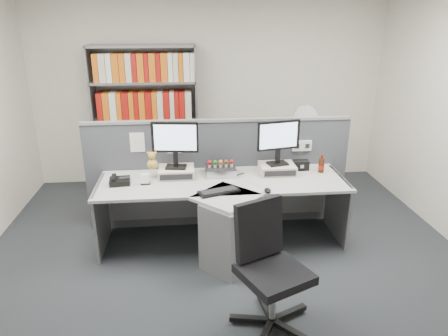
{
  "coord_description": "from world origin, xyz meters",
  "views": [
    {
      "loc": [
        -0.37,
        -3.16,
        2.34
      ],
      "look_at": [
        0.0,
        0.65,
        0.92
      ],
      "focal_mm": 32.94,
      "sensor_mm": 36.0,
      "label": 1
    }
  ],
  "objects": [
    {
      "name": "ground",
      "position": [
        0.0,
        0.0,
        0.0
      ],
      "size": [
        5.5,
        5.5,
        0.0
      ],
      "primitive_type": "plane",
      "color": "#2E3236",
      "rests_on": "ground"
    },
    {
      "name": "room_shell",
      "position": [
        0.0,
        0.0,
        1.79
      ],
      "size": [
        5.04,
        5.54,
        2.72
      ],
      "color": "silver",
      "rests_on": "ground"
    },
    {
      "name": "partition",
      "position": [
        0.0,
        1.25,
        0.65
      ],
      "size": [
        3.0,
        0.08,
        1.27
      ],
      "color": "#494C52",
      "rests_on": "ground"
    },
    {
      "name": "desk",
      "position": [
        0.0,
        0.6,
        0.46
      ],
      "size": [
        2.6,
        1.2,
        0.72
      ],
      "color": "#B6B7B0",
      "rests_on": "ground"
    },
    {
      "name": "monitor_riser_left",
      "position": [
        -0.48,
        0.98,
        0.77
      ],
      "size": [
        0.38,
        0.31,
        0.1
      ],
      "color": "beige",
      "rests_on": "desk"
    },
    {
      "name": "monitor_riser_right",
      "position": [
        0.62,
        0.98,
        0.77
      ],
      "size": [
        0.38,
        0.31,
        0.1
      ],
      "color": "beige",
      "rests_on": "desk"
    },
    {
      "name": "monitor_left",
      "position": [
        -0.48,
        0.98,
        1.12
      ],
      "size": [
        0.49,
        0.18,
        0.5
      ],
      "color": "black",
      "rests_on": "monitor_riser_left"
    },
    {
      "name": "monitor_right",
      "position": [
        0.62,
        0.98,
        1.11
      ],
      "size": [
        0.47,
        0.19,
        0.49
      ],
      "color": "black",
      "rests_on": "monitor_riser_right"
    },
    {
      "name": "desktop_pc",
      "position": [
        -0.0,
        1.0,
        0.76
      ],
      "size": [
        0.32,
        0.29,
        0.08
      ],
      "color": "black",
      "rests_on": "desk"
    },
    {
      "name": "figurines",
      "position": [
        -0.0,
        0.99,
        0.86
      ],
      "size": [
        0.29,
        0.05,
        0.09
      ],
      "color": "beige",
      "rests_on": "desktop_pc"
    },
    {
      "name": "keyboard",
      "position": [
        -0.07,
        0.5,
        0.73
      ],
      "size": [
        0.43,
        0.27,
        0.03
      ],
      "color": "black",
      "rests_on": "desk"
    },
    {
      "name": "mouse",
      "position": [
        0.41,
        0.46,
        0.74
      ],
      "size": [
        0.07,
        0.1,
        0.04
      ],
      "primitive_type": "ellipsoid",
      "color": "black",
      "rests_on": "desk"
    },
    {
      "name": "desk_phone",
      "position": [
        -1.06,
        0.83,
        0.75
      ],
      "size": [
        0.22,
        0.21,
        0.09
      ],
      "color": "black",
      "rests_on": "desk"
    },
    {
      "name": "desk_calendar",
      "position": [
        -0.8,
        0.79,
        0.77
      ],
      "size": [
        0.09,
        0.07,
        0.11
      ],
      "color": "black",
      "rests_on": "desk"
    },
    {
      "name": "plush_toy",
      "position": [
        -0.73,
        0.95,
        0.9
      ],
      "size": [
        0.11,
        0.11,
        0.2
      ],
      "color": "gold",
      "rests_on": "monitor_riser_left"
    },
    {
      "name": "speaker",
      "position": [
        0.91,
        1.05,
        0.78
      ],
      "size": [
        0.17,
        0.09,
        0.11
      ],
      "primitive_type": "cube",
      "color": "black",
      "rests_on": "desk"
    },
    {
      "name": "cola_bottle",
      "position": [
        1.1,
        0.95,
        0.8
      ],
      "size": [
        0.07,
        0.07,
        0.21
      ],
      "color": "#3F190A",
      "rests_on": "desk"
    },
    {
      "name": "shelving_unit",
      "position": [
        -0.9,
        2.44,
        0.98
      ],
      "size": [
        1.41,
        0.4,
        2.0
      ],
      "color": "gray",
      "rests_on": "ground"
    },
    {
      "name": "filing_cabinet",
      "position": [
        1.2,
        1.99,
        0.35
      ],
      "size": [
        0.45,
        0.61,
        0.7
      ],
      "color": "gray",
      "rests_on": "ground"
    },
    {
      "name": "desk_fan",
      "position": [
        1.2,
        1.99,
        1.05
      ],
      "size": [
        0.33,
        0.19,
        0.55
      ],
      "color": "white",
      "rests_on": "filing_cabinet"
    },
    {
      "name": "office_chair",
      "position": [
        0.24,
        -0.48,
        0.53
      ],
      "size": [
        0.66,
        0.66,
        1.0
      ],
      "color": "silver",
      "rests_on": "ground"
    }
  ]
}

